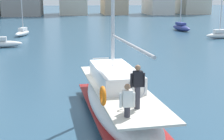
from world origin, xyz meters
TOP-DOWN VIEW (x-y plane):
  - ground_plane at (0.00, 0.00)m, footprint 400.00×400.00m
  - main_sailboat at (0.33, -1.46)m, footprint 3.04×9.74m
  - moored_sloop_near at (18.44, 25.32)m, footprint 4.78×1.81m
  - moored_sloop_far at (-8.84, 21.11)m, footprint 4.70×1.54m
  - moored_catamaran at (-7.73, 31.90)m, footprint 2.11×4.60m
  - moored_cutter_right at (16.58, 35.45)m, footprint 1.84×5.75m

SIDE VIEW (x-z plane):
  - ground_plane at x=0.00m, z-range 0.00..0.00m
  - moored_sloop_near at x=18.44m, z-range -2.44..3.44m
  - moored_catamaran at x=-7.73m, z-range -2.80..3.80m
  - moored_sloop_far at x=-8.84m, z-range -3.10..4.14m
  - moored_cutter_right at x=16.58m, z-range -3.52..4.71m
  - main_sailboat at x=0.33m, z-range -5.89..7.71m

